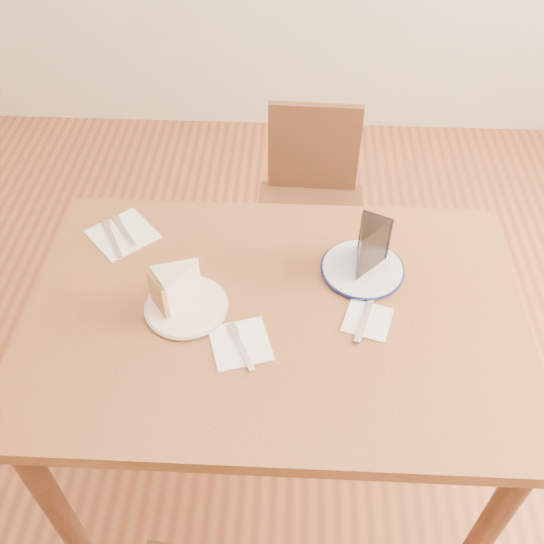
% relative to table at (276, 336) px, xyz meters
% --- Properties ---
extents(ground, '(4.00, 4.00, 0.00)m').
position_rel_table_xyz_m(ground, '(0.00, 0.00, -0.65)').
color(ground, '#552916').
rests_on(ground, ground).
extents(table, '(1.20, 0.80, 0.75)m').
position_rel_table_xyz_m(table, '(0.00, 0.00, 0.00)').
color(table, '#492714').
rests_on(table, ground).
extents(chair_far, '(0.40, 0.40, 0.78)m').
position_rel_table_xyz_m(chair_far, '(0.09, 0.77, -0.22)').
color(chair_far, black).
rests_on(chair_far, ground).
extents(plate_cream, '(0.19, 0.19, 0.01)m').
position_rel_table_xyz_m(plate_cream, '(-0.22, -0.00, 0.10)').
color(plate_cream, white).
rests_on(plate_cream, table).
extents(plate_navy, '(0.20, 0.20, 0.01)m').
position_rel_table_xyz_m(plate_navy, '(0.21, 0.14, 0.10)').
color(plate_navy, white).
rests_on(plate_navy, table).
extents(carrot_cake, '(0.13, 0.13, 0.10)m').
position_rel_table_xyz_m(carrot_cake, '(-0.23, 0.02, 0.16)').
color(carrot_cake, '#FAECCF').
rests_on(carrot_cake, plate_cream).
extents(chocolate_cake, '(0.12, 0.13, 0.12)m').
position_rel_table_xyz_m(chocolate_cake, '(0.22, 0.15, 0.17)').
color(chocolate_cake, black).
rests_on(chocolate_cake, plate_navy).
extents(napkin_cream, '(0.16, 0.16, 0.00)m').
position_rel_table_xyz_m(napkin_cream, '(-0.08, -0.10, 0.10)').
color(napkin_cream, white).
rests_on(napkin_cream, table).
extents(napkin_navy, '(0.13, 0.13, 0.00)m').
position_rel_table_xyz_m(napkin_navy, '(0.22, -0.02, 0.10)').
color(napkin_navy, white).
rests_on(napkin_navy, table).
extents(napkin_spare, '(0.22, 0.22, 0.00)m').
position_rel_table_xyz_m(napkin_spare, '(-0.43, 0.25, 0.10)').
color(napkin_spare, white).
rests_on(napkin_spare, table).
extents(fork_cream, '(0.07, 0.13, 0.00)m').
position_rel_table_xyz_m(fork_cream, '(-0.07, -0.12, 0.10)').
color(fork_cream, silver).
rests_on(fork_cream, napkin_cream).
extents(knife_navy, '(0.07, 0.17, 0.00)m').
position_rel_table_xyz_m(knife_navy, '(0.21, -0.01, 0.10)').
color(knife_navy, silver).
rests_on(knife_navy, napkin_navy).
extents(fork_spare, '(0.09, 0.12, 0.00)m').
position_rel_table_xyz_m(fork_spare, '(-0.43, 0.26, 0.10)').
color(fork_spare, white).
rests_on(fork_spare, napkin_spare).
extents(knife_spare, '(0.09, 0.15, 0.00)m').
position_rel_table_xyz_m(knife_spare, '(-0.45, 0.23, 0.10)').
color(knife_spare, silver).
rests_on(knife_spare, napkin_spare).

